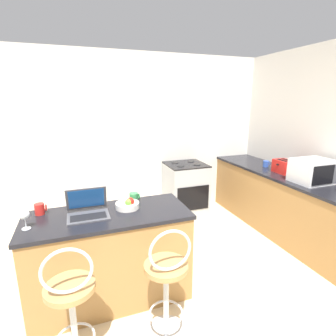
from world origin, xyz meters
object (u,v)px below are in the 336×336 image
object	(u,v)px
toaster	(284,166)
fruit_bowl	(128,204)
mug_green	(134,197)
mug_blue	(266,164)
microwave	(313,171)
mug_red	(40,209)
bar_stool_near	(72,312)
wine_glass_tall	(24,215)
laptop	(88,208)
bar_stool_far	(167,288)
stove_range	(186,190)

from	to	relation	value
toaster	fruit_bowl	xyz separation A→B (m)	(-2.33, -0.52, -0.05)
mug_green	mug_blue	distance (m)	2.35
microwave	mug_red	world-z (taller)	microwave
bar_stool_near	mug_red	world-z (taller)	bar_stool_near
bar_stool_near	wine_glass_tall	distance (m)	0.82
microwave	wine_glass_tall	size ratio (longest dim) A/B	2.80
laptop	wine_glass_tall	size ratio (longest dim) A/B	2.18
bar_stool_far	mug_red	bearing A→B (deg)	138.26
toaster	bar_stool_near	bearing A→B (deg)	-157.30
bar_stool_far	toaster	world-z (taller)	toaster
bar_stool_near	mug_blue	world-z (taller)	bar_stool_near
wine_glass_tall	laptop	bearing A→B (deg)	13.45
bar_stool_near	laptop	size ratio (longest dim) A/B	2.82
bar_stool_near	mug_red	distance (m)	0.97
bar_stool_far	mug_green	world-z (taller)	bar_stool_far
bar_stool_near	wine_glass_tall	size ratio (longest dim) A/B	6.15
bar_stool_near	microwave	bearing A→B (deg)	14.11
microwave	fruit_bowl	xyz separation A→B (m)	(-2.33, -0.04, -0.11)
microwave	mug_blue	size ratio (longest dim) A/B	4.49
bar_stool_near	mug_blue	size ratio (longest dim) A/B	9.86
laptop	mug_red	size ratio (longest dim) A/B	3.53
mug_red	fruit_bowl	bearing A→B (deg)	-10.01
laptop	microwave	bearing A→B (deg)	1.16
bar_stool_far	fruit_bowl	xyz separation A→B (m)	(-0.15, 0.68, 0.45)
fruit_bowl	mug_green	xyz separation A→B (m)	(0.09, 0.16, 0.01)
bar_stool_far	fruit_bowl	world-z (taller)	bar_stool_far
fruit_bowl	mug_blue	size ratio (longest dim) A/B	2.19
fruit_bowl	wine_glass_tall	distance (m)	0.86
mug_red	mug_blue	bearing A→B (deg)	13.51
microwave	wine_glass_tall	world-z (taller)	microwave
bar_stool_far	wine_glass_tall	world-z (taller)	wine_glass_tall
toaster	mug_blue	distance (m)	0.37
stove_range	bar_stool_near	bearing A→B (deg)	-129.61
laptop	mug_green	bearing A→B (deg)	21.23
wine_glass_tall	mug_green	bearing A→B (deg)	17.35
mug_red	mug_green	xyz separation A→B (m)	(0.87, 0.03, -0.01)
laptop	mug_blue	distance (m)	2.84
fruit_bowl	microwave	bearing A→B (deg)	0.91
stove_range	fruit_bowl	world-z (taller)	fruit_bowl
laptop	mug_green	xyz separation A→B (m)	(0.46, 0.18, -0.02)
fruit_bowl	mug_red	size ratio (longest dim) A/B	2.20
fruit_bowl	mug_blue	distance (m)	2.49
microwave	fruit_bowl	world-z (taller)	microwave
toaster	mug_red	bearing A→B (deg)	-173.02
microwave	bar_stool_near	bearing A→B (deg)	-165.89
bar_stool_far	laptop	bearing A→B (deg)	127.73
bar_stool_far	mug_green	distance (m)	0.96
bar_stool_far	mug_green	size ratio (longest dim) A/B	9.58
mug_red	mug_green	size ratio (longest dim) A/B	0.96
toaster	mug_green	world-z (taller)	toaster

